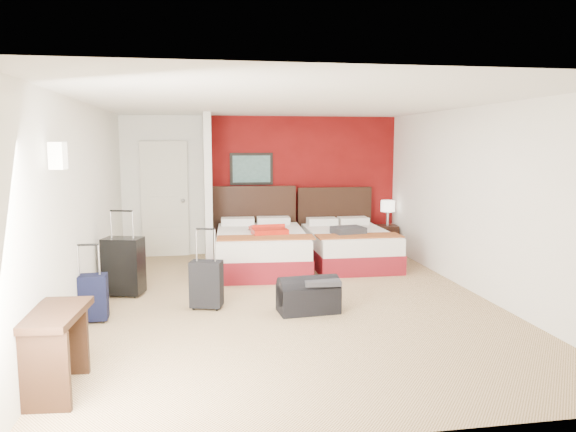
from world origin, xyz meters
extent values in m
plane|color=tan|center=(0.00, 0.00, 0.00)|extent=(6.50, 6.50, 0.00)
cube|color=white|center=(0.00, 3.25, 1.25)|extent=(5.00, 0.04, 2.50)
cube|color=white|center=(-2.50, 0.00, 1.25)|extent=(0.04, 6.50, 2.50)
cube|color=black|center=(-0.20, 3.19, 1.55)|extent=(0.78, 0.03, 0.58)
cube|color=white|center=(-2.38, -1.50, 1.90)|extent=(0.12, 0.20, 0.24)
cube|color=maroon|center=(0.75, 3.23, 1.25)|extent=(3.50, 0.04, 2.50)
cube|color=silver|center=(-1.00, 2.61, 1.25)|extent=(0.12, 1.20, 2.50)
cube|color=silver|center=(-1.75, 3.20, 1.02)|extent=(0.82, 0.06, 2.05)
cube|color=white|center=(-0.18, 1.89, 0.30)|extent=(1.54, 2.11, 0.61)
cube|color=silver|center=(1.31, 2.02, 0.28)|extent=(1.33, 1.89, 0.56)
cube|color=red|center=(-0.08, 1.79, 0.65)|extent=(0.60, 0.78, 0.09)
cube|color=#36373B|center=(1.21, 1.72, 0.62)|extent=(0.55, 0.47, 0.12)
cube|color=black|center=(2.30, 2.89, 0.25)|extent=(0.39, 0.39, 0.50)
cylinder|color=beige|center=(2.30, 2.89, 0.73)|extent=(0.28, 0.28, 0.46)
cube|color=black|center=(-2.16, 0.67, 0.37)|extent=(0.56, 0.44, 0.75)
cube|color=black|center=(-1.08, -0.09, 0.28)|extent=(0.43, 0.33, 0.56)
cube|color=black|center=(-2.38, -0.39, 0.26)|extent=(0.38, 0.24, 0.51)
cube|color=black|center=(0.11, -0.44, 0.18)|extent=(0.74, 0.44, 0.36)
cube|color=#333237|center=(0.26, -0.49, 0.39)|extent=(0.45, 0.39, 0.06)
cube|color=#321B10|center=(-2.32, -2.16, 0.34)|extent=(0.48, 0.85, 0.68)
camera|label=1|loc=(-1.16, -6.59, 2.01)|focal=33.71mm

